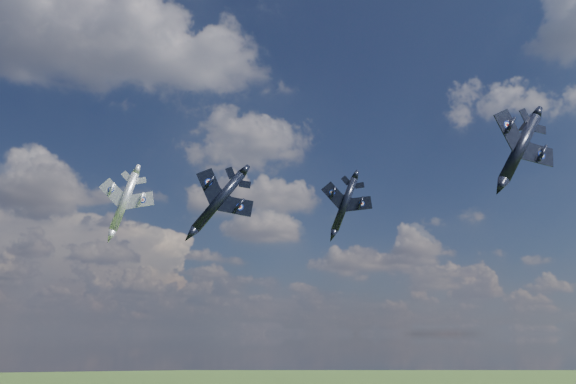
{
  "coord_description": "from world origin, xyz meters",
  "views": [
    {
      "loc": [
        -9.47,
        -62.2,
        62.57
      ],
      "look_at": [
        6.98,
        13.66,
        82.26
      ],
      "focal_mm": 35.0,
      "sensor_mm": 36.0,
      "label": 1
    }
  ],
  "objects": [
    {
      "name": "jet_lead_navy",
      "position": [
        -3.09,
        10.89,
        79.77
      ],
      "size": [
        9.94,
        13.82,
        8.03
      ],
      "primitive_type": null,
      "rotation": [
        0.0,
        0.65,
        -0.05
      ],
      "color": "black"
    },
    {
      "name": "jet_high_navy",
      "position": [
        19.73,
        26.86,
        84.04
      ],
      "size": [
        13.01,
        15.47,
        6.11
      ],
      "primitive_type": null,
      "rotation": [
        0.0,
        0.38,
        -0.26
      ],
      "color": "black"
    },
    {
      "name": "jet_left_silver",
      "position": [
        -16.5,
        27.43,
        82.83
      ],
      "size": [
        11.97,
        14.76,
        5.48
      ],
      "primitive_type": null,
      "rotation": [
        0.0,
        0.3,
        -0.16
      ],
      "color": "#A7ABB2"
    },
    {
      "name": "jet_right_navy",
      "position": [
        27.79,
        -10.53,
        82.38
      ],
      "size": [
        11.09,
        14.33,
        7.55
      ],
      "primitive_type": null,
      "rotation": [
        0.0,
        0.6,
        0.14
      ],
      "color": "black"
    }
  ]
}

